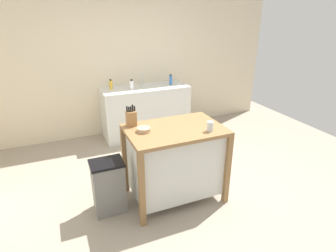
{
  "coord_description": "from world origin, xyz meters",
  "views": [
    {
      "loc": [
        -1.15,
        -2.68,
        2.14
      ],
      "look_at": [
        0.05,
        0.14,
        0.86
      ],
      "focal_mm": 29.84,
      "sensor_mm": 36.0,
      "label": 1
    }
  ],
  "objects_px": {
    "bowl_stoneware_deep": "(144,129)",
    "bottle_spray_cleaner": "(132,85)",
    "trash_bin": "(109,186)",
    "knife_block": "(131,118)",
    "sink_faucet": "(142,79)",
    "drinking_cup": "(210,126)",
    "kitchen_island": "(175,160)",
    "bottle_hand_soap": "(111,85)",
    "bottle_dish_soap": "(171,80)"
  },
  "relations": [
    {
      "from": "knife_block",
      "to": "drinking_cup",
      "type": "distance_m",
      "value": 0.89
    },
    {
      "from": "bowl_stoneware_deep",
      "to": "sink_faucet",
      "type": "xyz_separation_m",
      "value": [
        0.64,
        2.04,
        0.06
      ]
    },
    {
      "from": "drinking_cup",
      "to": "bottle_spray_cleaner",
      "type": "xyz_separation_m",
      "value": [
        -0.28,
        2.1,
        0.0
      ]
    },
    {
      "from": "knife_block",
      "to": "bottle_hand_soap",
      "type": "distance_m",
      "value": 1.77
    },
    {
      "from": "trash_bin",
      "to": "bowl_stoneware_deep",
      "type": "bearing_deg",
      "value": 0.39
    },
    {
      "from": "bowl_stoneware_deep",
      "to": "trash_bin",
      "type": "distance_m",
      "value": 0.76
    },
    {
      "from": "bottle_hand_soap",
      "to": "bottle_dish_soap",
      "type": "height_order",
      "value": "bottle_dish_soap"
    },
    {
      "from": "bowl_stoneware_deep",
      "to": "sink_faucet",
      "type": "height_order",
      "value": "sink_faucet"
    },
    {
      "from": "knife_block",
      "to": "bowl_stoneware_deep",
      "type": "bearing_deg",
      "value": -70.94
    },
    {
      "from": "bottle_spray_cleaner",
      "to": "bowl_stoneware_deep",
      "type": "bearing_deg",
      "value": -102.08
    },
    {
      "from": "bowl_stoneware_deep",
      "to": "bottle_hand_soap",
      "type": "relative_size",
      "value": 0.87
    },
    {
      "from": "sink_faucet",
      "to": "drinking_cup",
      "type": "bearing_deg",
      "value": -89.35
    },
    {
      "from": "knife_block",
      "to": "bowl_stoneware_deep",
      "type": "distance_m",
      "value": 0.24
    },
    {
      "from": "knife_block",
      "to": "sink_faucet",
      "type": "distance_m",
      "value": 1.96
    },
    {
      "from": "bottle_spray_cleaner",
      "to": "knife_block",
      "type": "bearing_deg",
      "value": -106.17
    },
    {
      "from": "drinking_cup",
      "to": "sink_faucet",
      "type": "xyz_separation_m",
      "value": [
        -0.03,
        2.3,
        0.03
      ]
    },
    {
      "from": "trash_bin",
      "to": "sink_faucet",
      "type": "distance_m",
      "value": 2.41
    },
    {
      "from": "kitchen_island",
      "to": "bottle_spray_cleaner",
      "type": "bearing_deg",
      "value": 88.75
    },
    {
      "from": "bowl_stoneware_deep",
      "to": "bottle_spray_cleaner",
      "type": "bearing_deg",
      "value": 77.92
    },
    {
      "from": "knife_block",
      "to": "drinking_cup",
      "type": "xyz_separation_m",
      "value": [
        0.75,
        -0.49,
        -0.04
      ]
    },
    {
      "from": "sink_faucet",
      "to": "bottle_spray_cleaner",
      "type": "xyz_separation_m",
      "value": [
        -0.25,
        -0.21,
        -0.03
      ]
    },
    {
      "from": "kitchen_island",
      "to": "sink_faucet",
      "type": "height_order",
      "value": "sink_faucet"
    },
    {
      "from": "drinking_cup",
      "to": "sink_faucet",
      "type": "height_order",
      "value": "sink_faucet"
    },
    {
      "from": "kitchen_island",
      "to": "bottle_hand_soap",
      "type": "relative_size",
      "value": 6.27
    },
    {
      "from": "drinking_cup",
      "to": "sink_faucet",
      "type": "bearing_deg",
      "value": 90.65
    },
    {
      "from": "drinking_cup",
      "to": "bowl_stoneware_deep",
      "type": "bearing_deg",
      "value": 158.32
    },
    {
      "from": "sink_faucet",
      "to": "bottle_dish_soap",
      "type": "relative_size",
      "value": 1.18
    },
    {
      "from": "knife_block",
      "to": "bottle_spray_cleaner",
      "type": "relative_size",
      "value": 1.42
    },
    {
      "from": "trash_bin",
      "to": "bottle_hand_soap",
      "type": "distance_m",
      "value": 2.15
    },
    {
      "from": "bowl_stoneware_deep",
      "to": "sink_faucet",
      "type": "relative_size",
      "value": 0.69
    },
    {
      "from": "kitchen_island",
      "to": "drinking_cup",
      "type": "bearing_deg",
      "value": -34.44
    },
    {
      "from": "kitchen_island",
      "to": "bowl_stoneware_deep",
      "type": "bearing_deg",
      "value": 172.35
    },
    {
      "from": "bottle_dish_soap",
      "to": "sink_faucet",
      "type": "bearing_deg",
      "value": 163.75
    },
    {
      "from": "bottle_dish_soap",
      "to": "bottle_spray_cleaner",
      "type": "distance_m",
      "value": 0.75
    },
    {
      "from": "kitchen_island",
      "to": "bottle_hand_soap",
      "type": "height_order",
      "value": "bottle_hand_soap"
    },
    {
      "from": "bottle_hand_soap",
      "to": "bottle_dish_soap",
      "type": "relative_size",
      "value": 0.93
    },
    {
      "from": "bottle_dish_soap",
      "to": "bottle_spray_cleaner",
      "type": "height_order",
      "value": "bottle_dish_soap"
    },
    {
      "from": "bottle_spray_cleaner",
      "to": "bottle_dish_soap",
      "type": "bearing_deg",
      "value": 4.84
    },
    {
      "from": "knife_block",
      "to": "trash_bin",
      "type": "bearing_deg",
      "value": -148.36
    },
    {
      "from": "bottle_spray_cleaner",
      "to": "drinking_cup",
      "type": "bearing_deg",
      "value": -82.41
    },
    {
      "from": "knife_block",
      "to": "sink_faucet",
      "type": "relative_size",
      "value": 1.13
    },
    {
      "from": "trash_bin",
      "to": "bottle_dish_soap",
      "type": "height_order",
      "value": "bottle_dish_soap"
    },
    {
      "from": "kitchen_island",
      "to": "knife_block",
      "type": "height_order",
      "value": "knife_block"
    },
    {
      "from": "trash_bin",
      "to": "bottle_hand_soap",
      "type": "xyz_separation_m",
      "value": [
        0.5,
        1.98,
        0.65
      ]
    },
    {
      "from": "sink_faucet",
      "to": "bottle_hand_soap",
      "type": "height_order",
      "value": "sink_faucet"
    },
    {
      "from": "bottle_hand_soap",
      "to": "bottle_dish_soap",
      "type": "distance_m",
      "value": 1.07
    },
    {
      "from": "bowl_stoneware_deep",
      "to": "trash_bin",
      "type": "xyz_separation_m",
      "value": [
        -0.44,
        -0.0,
        -0.62
      ]
    },
    {
      "from": "drinking_cup",
      "to": "trash_bin",
      "type": "xyz_separation_m",
      "value": [
        -1.11,
        0.26,
        -0.65
      ]
    },
    {
      "from": "bowl_stoneware_deep",
      "to": "drinking_cup",
      "type": "bearing_deg",
      "value": -21.68
    },
    {
      "from": "sink_faucet",
      "to": "bottle_hand_soap",
      "type": "relative_size",
      "value": 1.26
    }
  ]
}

